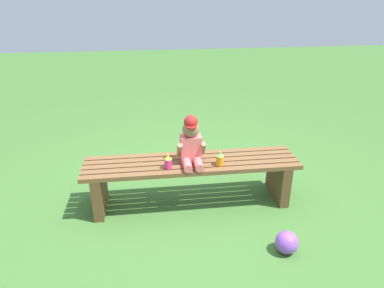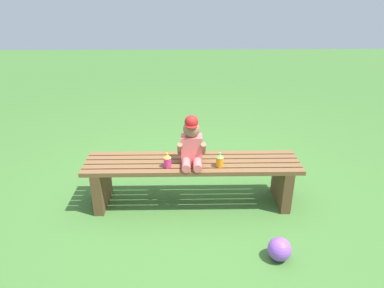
% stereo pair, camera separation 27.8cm
% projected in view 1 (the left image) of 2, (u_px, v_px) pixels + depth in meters
% --- Properties ---
extents(ground_plane, '(16.00, 16.00, 0.00)m').
position_uv_depth(ground_plane, '(192.00, 202.00, 3.08)').
color(ground_plane, '#3D6B2D').
extents(park_bench, '(1.79, 0.39, 0.40)m').
position_uv_depth(park_bench, '(192.00, 174.00, 2.96)').
color(park_bench, brown).
rests_on(park_bench, ground_plane).
extents(child_figure, '(0.23, 0.27, 0.40)m').
position_uv_depth(child_figure, '(191.00, 143.00, 2.82)').
color(child_figure, '#E56666').
rests_on(child_figure, park_bench).
extents(sippy_cup_left, '(0.06, 0.06, 0.12)m').
position_uv_depth(sippy_cup_left, '(168.00, 162.00, 2.77)').
color(sippy_cup_left, '#E5337F').
rests_on(sippy_cup_left, park_bench).
extents(sippy_cup_right, '(0.06, 0.06, 0.12)m').
position_uv_depth(sippy_cup_right, '(220.00, 159.00, 2.82)').
color(sippy_cup_right, orange).
rests_on(sippy_cup_right, park_bench).
extents(toy_ball, '(0.16, 0.16, 0.16)m').
position_uv_depth(toy_ball, '(287.00, 242.00, 2.47)').
color(toy_ball, '#8C4CCC').
rests_on(toy_ball, ground_plane).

